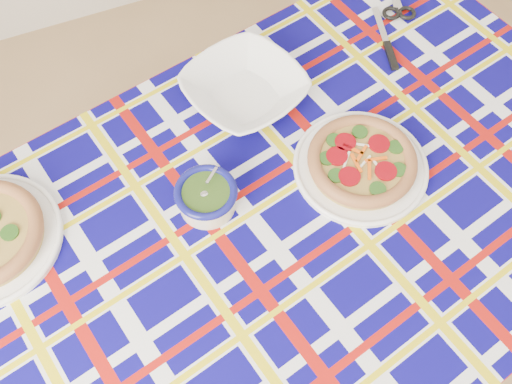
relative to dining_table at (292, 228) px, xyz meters
name	(u,v)px	position (x,y,z in m)	size (l,w,h in m)	color
dining_table	(292,228)	(0.00, 0.00, 0.00)	(1.69, 1.27, 0.71)	brown
tablecloth	(292,223)	(0.00, 0.00, 0.02)	(1.55, 0.98, 0.10)	#090561
main_focaccia_plate	(362,161)	(0.18, 0.04, 0.10)	(0.30, 0.30, 0.06)	#AB873C
pesto_bowl	(206,196)	(-0.16, 0.08, 0.11)	(0.13, 0.13, 0.08)	#1F370F
serving_bowl	(244,89)	(0.02, 0.32, 0.11)	(0.26, 0.26, 0.06)	white
table_knife	(381,27)	(0.42, 0.39, 0.08)	(0.23, 0.02, 0.01)	silver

